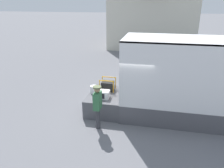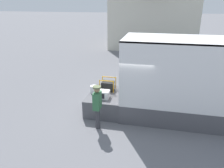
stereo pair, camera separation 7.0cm
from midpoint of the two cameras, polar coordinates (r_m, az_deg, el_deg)
ground_plane at (r=9.78m, az=2.67°, el=-7.05°), size 160.00×160.00×0.00m
box_truck at (r=9.52m, az=24.69°, el=-3.17°), size 6.03×2.21×3.29m
tailgate_deck at (r=9.74m, az=-1.69°, el=-4.61°), size 1.51×2.09×0.78m
microwave at (r=9.12m, az=-2.67°, el=-2.69°), size 0.56×0.41×0.32m
portable_generator at (r=9.87m, az=-1.21°, el=-0.47°), size 0.66×0.55×0.56m
orange_bucket at (r=9.63m, az=-4.92°, el=-1.41°), size 0.34×0.34×0.32m
worker_person at (r=8.09m, az=-4.05°, el=-5.02°), size 0.31×0.44×1.72m
house_backdrop at (r=24.24m, az=10.65°, el=19.35°), size 8.67×7.71×7.89m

